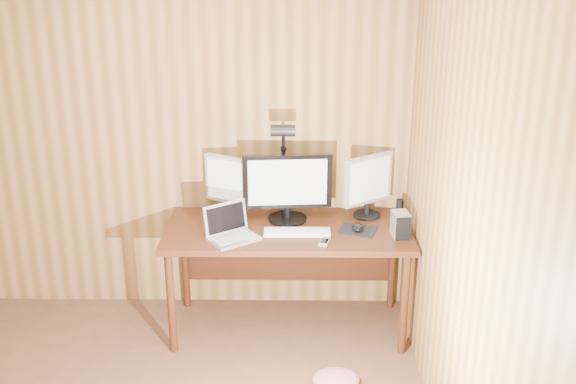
{
  "coord_description": "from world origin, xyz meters",
  "views": [
    {
      "loc": [
        0.97,
        -2.39,
        2.52
      ],
      "look_at": [
        0.93,
        1.58,
        1.02
      ],
      "focal_mm": 42.0,
      "sensor_mm": 36.0,
      "label": 1
    }
  ],
  "objects_px": {
    "desk": "(288,240)",
    "desk_lamp": "(283,155)",
    "monitor_center": "(287,187)",
    "keyboard": "(297,232)",
    "mouse": "(358,227)",
    "phone": "(324,242)",
    "laptop": "(230,230)",
    "speaker": "(400,208)",
    "monitor_right": "(368,184)",
    "monitor_left": "(230,185)",
    "hard_drive": "(400,225)"
  },
  "relations": [
    {
      "from": "desk",
      "to": "desk_lamp",
      "type": "distance_m",
      "value": 0.57
    },
    {
      "from": "monitor_left",
      "to": "monitor_right",
      "type": "bearing_deg",
      "value": 29.09
    },
    {
      "from": "monitor_center",
      "to": "mouse",
      "type": "xyz_separation_m",
      "value": [
        0.46,
        -0.17,
        -0.22
      ]
    },
    {
      "from": "monitor_center",
      "to": "hard_drive",
      "type": "xyz_separation_m",
      "value": [
        0.72,
        -0.25,
        -0.16
      ]
    },
    {
      "from": "hard_drive",
      "to": "speaker",
      "type": "xyz_separation_m",
      "value": [
        0.04,
        0.33,
        -0.02
      ]
    },
    {
      "from": "hard_drive",
      "to": "speaker",
      "type": "distance_m",
      "value": 0.34
    },
    {
      "from": "keyboard",
      "to": "phone",
      "type": "distance_m",
      "value": 0.22
    },
    {
      "from": "laptop",
      "to": "keyboard",
      "type": "height_order",
      "value": "laptop"
    },
    {
      "from": "desk_lamp",
      "to": "hard_drive",
      "type": "bearing_deg",
      "value": -23.07
    },
    {
      "from": "monitor_left",
      "to": "speaker",
      "type": "xyz_separation_m",
      "value": [
        1.15,
        0.02,
        -0.17
      ]
    },
    {
      "from": "desk",
      "to": "phone",
      "type": "bearing_deg",
      "value": -52.64
    },
    {
      "from": "monitor_center",
      "to": "monitor_left",
      "type": "bearing_deg",
      "value": 165.34
    },
    {
      "from": "monitor_left",
      "to": "laptop",
      "type": "xyz_separation_m",
      "value": [
        0.03,
        -0.36,
        -0.17
      ]
    },
    {
      "from": "monitor_center",
      "to": "speaker",
      "type": "distance_m",
      "value": 0.79
    },
    {
      "from": "hard_drive",
      "to": "keyboard",
      "type": "bearing_deg",
      "value": 171.3
    },
    {
      "from": "laptop",
      "to": "phone",
      "type": "height_order",
      "value": "laptop"
    },
    {
      "from": "monitor_right",
      "to": "laptop",
      "type": "distance_m",
      "value": 0.98
    },
    {
      "from": "monitor_left",
      "to": "keyboard",
      "type": "height_order",
      "value": "monitor_left"
    },
    {
      "from": "mouse",
      "to": "phone",
      "type": "relative_size",
      "value": 0.94
    },
    {
      "from": "keyboard",
      "to": "speaker",
      "type": "bearing_deg",
      "value": 22.99
    },
    {
      "from": "keyboard",
      "to": "phone",
      "type": "relative_size",
      "value": 3.5
    },
    {
      "from": "monitor_center",
      "to": "monitor_left",
      "type": "relative_size",
      "value": 1.4
    },
    {
      "from": "desk_lamp",
      "to": "laptop",
      "type": "bearing_deg",
      "value": -129.48
    },
    {
      "from": "desk",
      "to": "laptop",
      "type": "height_order",
      "value": "laptop"
    },
    {
      "from": "keyboard",
      "to": "mouse",
      "type": "xyz_separation_m",
      "value": [
        0.39,
        0.05,
        0.01
      ]
    },
    {
      "from": "hard_drive",
      "to": "speaker",
      "type": "bearing_deg",
      "value": 76.42
    },
    {
      "from": "monitor_left",
      "to": "laptop",
      "type": "height_order",
      "value": "monitor_left"
    },
    {
      "from": "monitor_right",
      "to": "speaker",
      "type": "xyz_separation_m",
      "value": [
        0.22,
        0.01,
        -0.17
      ]
    },
    {
      "from": "desk",
      "to": "monitor_left",
      "type": "distance_m",
      "value": 0.54
    },
    {
      "from": "monitor_left",
      "to": "desk_lamp",
      "type": "distance_m",
      "value": 0.41
    },
    {
      "from": "phone",
      "to": "monitor_center",
      "type": "bearing_deg",
      "value": 138.36
    },
    {
      "from": "laptop",
      "to": "hard_drive",
      "type": "distance_m",
      "value": 1.07
    },
    {
      "from": "monitor_left",
      "to": "phone",
      "type": "distance_m",
      "value": 0.79
    },
    {
      "from": "hard_drive",
      "to": "phone",
      "type": "xyz_separation_m",
      "value": [
        -0.48,
        -0.11,
        -0.07
      ]
    },
    {
      "from": "monitor_right",
      "to": "mouse",
      "type": "distance_m",
      "value": 0.33
    },
    {
      "from": "monitor_center",
      "to": "desk_lamp",
      "type": "xyz_separation_m",
      "value": [
        -0.03,
        0.09,
        0.19
      ]
    },
    {
      "from": "monitor_right",
      "to": "hard_drive",
      "type": "distance_m",
      "value": 0.4
    },
    {
      "from": "mouse",
      "to": "speaker",
      "type": "bearing_deg",
      "value": 51.44
    },
    {
      "from": "monitor_center",
      "to": "monitor_left",
      "type": "height_order",
      "value": "monitor_center"
    },
    {
      "from": "monitor_center",
      "to": "keyboard",
      "type": "distance_m",
      "value": 0.32
    },
    {
      "from": "keyboard",
      "to": "mouse",
      "type": "relative_size",
      "value": 3.73
    },
    {
      "from": "laptop",
      "to": "phone",
      "type": "xyz_separation_m",
      "value": [
        0.59,
        -0.07,
        -0.05
      ]
    },
    {
      "from": "laptop",
      "to": "hard_drive",
      "type": "bearing_deg",
      "value": -32.6
    },
    {
      "from": "monitor_center",
      "to": "hard_drive",
      "type": "height_order",
      "value": "monitor_center"
    },
    {
      "from": "keyboard",
      "to": "speaker",
      "type": "xyz_separation_m",
      "value": [
        0.7,
        0.3,
        0.05
      ]
    },
    {
      "from": "monitor_center",
      "to": "keyboard",
      "type": "relative_size",
      "value": 1.38
    },
    {
      "from": "hard_drive",
      "to": "desk",
      "type": "bearing_deg",
      "value": 159.0
    },
    {
      "from": "desk",
      "to": "mouse",
      "type": "distance_m",
      "value": 0.49
    },
    {
      "from": "hard_drive",
      "to": "phone",
      "type": "bearing_deg",
      "value": -173.34
    },
    {
      "from": "monitor_right",
      "to": "desk_lamp",
      "type": "xyz_separation_m",
      "value": [
        -0.57,
        0.02,
        0.2
      ]
    }
  ]
}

